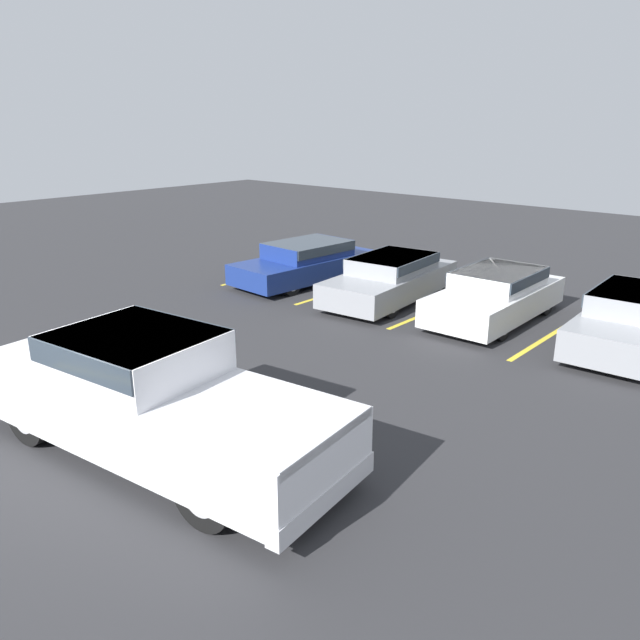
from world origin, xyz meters
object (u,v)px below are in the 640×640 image
at_px(pickup_truck, 154,397).
at_px(parked_sedan_a, 306,261).
at_px(parked_sedan_c, 496,294).
at_px(parked_sedan_d, 633,318).
at_px(wheel_stop_curb, 414,274).
at_px(parked_sedan_b, 391,277).

height_order(pickup_truck, parked_sedan_a, pickup_truck).
relative_size(parked_sedan_c, parked_sedan_d, 0.98).
bearing_deg(pickup_truck, parked_sedan_d, 60.57).
xyz_separation_m(pickup_truck, wheel_stop_curb, (-3.21, 11.57, -0.84)).
bearing_deg(parked_sedan_a, pickup_truck, 34.07).
relative_size(pickup_truck, parked_sedan_c, 1.45).
height_order(parked_sedan_b, parked_sedan_c, parked_sedan_c).
xyz_separation_m(parked_sedan_a, parked_sedan_d, (9.02, 0.42, 0.03)).
bearing_deg(pickup_truck, parked_sedan_b, 96.58).
distance_m(pickup_truck, parked_sedan_c, 9.19).
relative_size(parked_sedan_d, wheel_stop_curb, 2.48).
bearing_deg(parked_sedan_a, wheel_stop_curb, 146.80).
distance_m(pickup_truck, wheel_stop_curb, 12.04).
bearing_deg(wheel_stop_curb, parked_sedan_c, -31.67).
height_order(parked_sedan_b, wheel_stop_curb, parked_sedan_b).
height_order(parked_sedan_a, parked_sedan_c, parked_sedan_c).
xyz_separation_m(parked_sedan_a, parked_sedan_b, (3.05, 0.03, 0.01)).
xyz_separation_m(parked_sedan_a, parked_sedan_c, (5.94, 0.31, 0.02)).
xyz_separation_m(parked_sedan_c, wheel_stop_curb, (-3.91, 2.41, -0.59)).
height_order(pickup_truck, parked_sedan_c, pickup_truck).
xyz_separation_m(pickup_truck, parked_sedan_d, (3.78, 9.27, -0.23)).
relative_size(parked_sedan_a, parked_sedan_c, 1.08).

